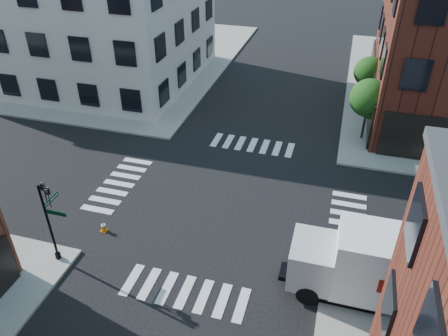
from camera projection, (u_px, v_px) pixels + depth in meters
ground at (226, 203)px, 25.81m from camera, size 120.00×120.00×0.00m
sidewalk_nw at (93, 55)px, 47.44m from camera, size 30.00×30.00×0.15m
building_nw at (74, 17)px, 39.98m from camera, size 22.00×16.00×11.00m
tree_near at (370, 100)px, 30.33m from camera, size 2.69×2.69×4.49m
tree_far at (370, 73)px, 35.30m from camera, size 2.43×2.43×4.07m
signal_pole at (50, 214)px, 20.42m from camera, size 1.29×1.24×4.60m
box_truck at (386, 269)px, 18.83m from camera, size 8.16×2.61×3.68m
traffic_cone at (104, 227)px, 23.57m from camera, size 0.38×0.38×0.62m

